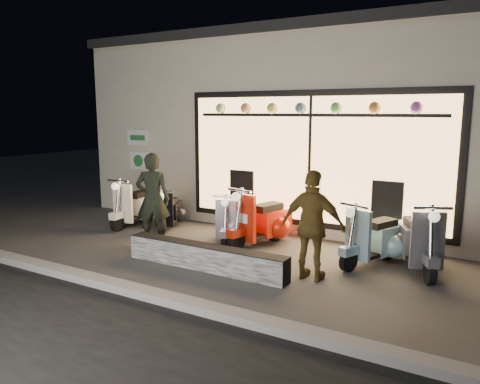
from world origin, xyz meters
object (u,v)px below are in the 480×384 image
(scooter_red, at_px, (266,221))
(man, at_px, (153,199))
(scooter_silver, at_px, (232,221))
(woman, at_px, (313,226))
(graffiti_barrier, at_px, (205,257))

(scooter_red, distance_m, man, 2.14)
(scooter_silver, relative_size, man, 0.76)
(scooter_silver, relative_size, scooter_red, 0.86)
(scooter_red, distance_m, woman, 2.04)
(scooter_silver, height_order, man, man)
(graffiti_barrier, xyz_separation_m, scooter_red, (0.14, 1.80, 0.23))
(graffiti_barrier, distance_m, woman, 1.79)
(man, bearing_deg, graffiti_barrier, 130.28)
(graffiti_barrier, xyz_separation_m, scooter_silver, (-0.53, 1.69, 0.18))
(scooter_silver, xyz_separation_m, woman, (2.15, -1.25, 0.44))
(scooter_silver, distance_m, man, 1.57)
(scooter_red, bearing_deg, scooter_silver, -157.08)
(graffiti_barrier, relative_size, scooter_red, 1.87)
(graffiti_barrier, height_order, man, man)
(graffiti_barrier, bearing_deg, man, 157.26)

